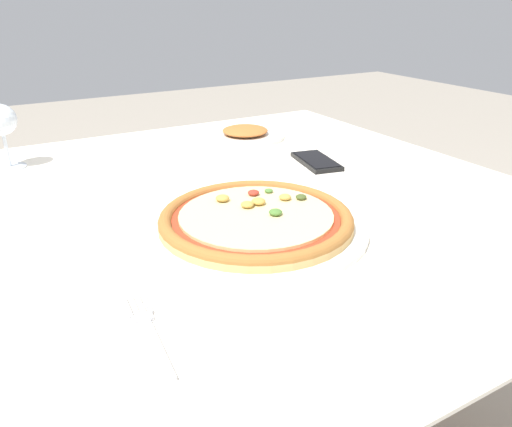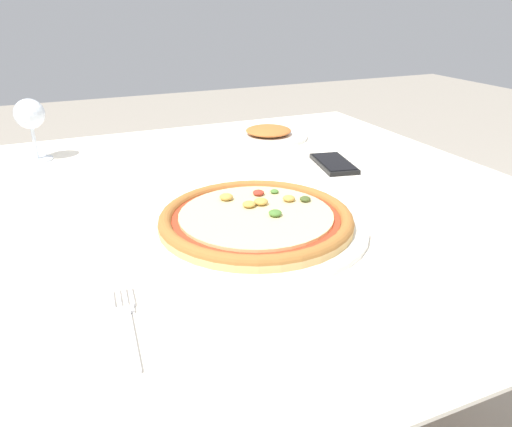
# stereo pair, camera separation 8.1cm
# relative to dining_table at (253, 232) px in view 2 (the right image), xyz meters

# --- Properties ---
(dining_table) EXTENTS (1.10, 1.16, 0.71)m
(dining_table) POSITION_rel_dining_table_xyz_m (0.00, 0.00, 0.00)
(dining_table) COLOR #997047
(dining_table) RESTS_ON ground_plane
(pizza_plate) EXTENTS (0.37, 0.37, 0.04)m
(pizza_plate) POSITION_rel_dining_table_xyz_m (-0.06, -0.15, 0.10)
(pizza_plate) COLOR white
(pizza_plate) RESTS_ON dining_table
(fork) EXTENTS (0.03, 0.17, 0.00)m
(fork) POSITION_rel_dining_table_xyz_m (-0.30, -0.32, 0.08)
(fork) COLOR silver
(fork) RESTS_ON dining_table
(wine_glass_far_left) EXTENTS (0.07, 0.07, 0.14)m
(wine_glass_far_left) POSITION_rel_dining_table_xyz_m (-0.38, 0.41, 0.18)
(wine_glass_far_left) COLOR silver
(wine_glass_far_left) RESTS_ON dining_table
(cell_phone) EXTENTS (0.10, 0.15, 0.01)m
(cell_phone) POSITION_rel_dining_table_xyz_m (0.24, 0.09, 0.09)
(cell_phone) COLOR black
(cell_phone) RESTS_ON dining_table
(side_plate) EXTENTS (0.21, 0.21, 0.03)m
(side_plate) POSITION_rel_dining_table_xyz_m (0.20, 0.37, 0.09)
(side_plate) COLOR white
(side_plate) RESTS_ON dining_table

